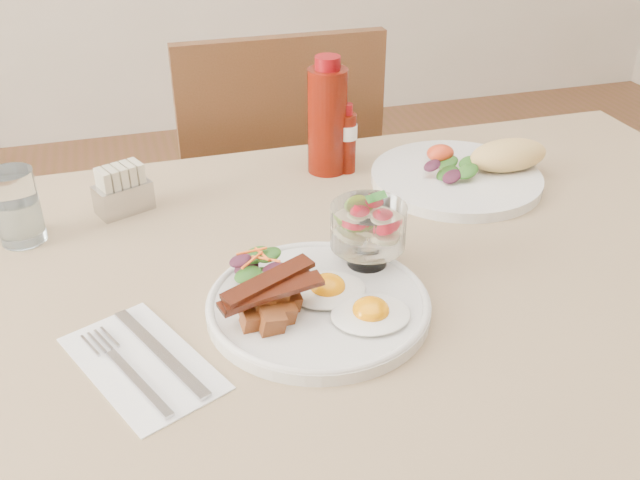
% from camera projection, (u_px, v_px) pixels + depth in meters
% --- Properties ---
extents(table, '(1.33, 0.88, 0.75)m').
position_uv_depth(table, '(377.00, 319.00, 1.03)').
color(table, '#59321C').
rests_on(table, ground).
extents(chair_far, '(0.42, 0.42, 0.93)m').
position_uv_depth(chair_far, '(274.00, 200.00, 1.64)').
color(chair_far, '#59321C').
rests_on(chair_far, ground).
extents(main_plate, '(0.28, 0.28, 0.02)m').
position_uv_depth(main_plate, '(318.00, 306.00, 0.89)').
color(main_plate, silver).
rests_on(main_plate, table).
extents(fried_eggs, '(0.16, 0.18, 0.03)m').
position_uv_depth(fried_eggs, '(349.00, 300.00, 0.87)').
color(fried_eggs, white).
rests_on(fried_eggs, main_plate).
extents(bacon_potato_pile, '(0.13, 0.08, 0.05)m').
position_uv_depth(bacon_potato_pile, '(270.00, 302.00, 0.84)').
color(bacon_potato_pile, brown).
rests_on(bacon_potato_pile, main_plate).
extents(side_salad, '(0.08, 0.08, 0.04)m').
position_uv_depth(side_salad, '(259.00, 269.00, 0.92)').
color(side_salad, '#285416').
rests_on(side_salad, main_plate).
extents(fruit_cup, '(0.10, 0.10, 0.10)m').
position_uv_depth(fruit_cup, '(368.00, 226.00, 0.93)').
color(fruit_cup, white).
rests_on(fruit_cup, main_plate).
extents(second_plate, '(0.31, 0.29, 0.07)m').
position_uv_depth(second_plate, '(469.00, 171.00, 1.20)').
color(second_plate, silver).
rests_on(second_plate, table).
extents(ketchup_bottle, '(0.09, 0.09, 0.20)m').
position_uv_depth(ketchup_bottle, '(327.00, 119.00, 1.20)').
color(ketchup_bottle, '#570E04').
rests_on(ketchup_bottle, table).
extents(hot_sauce_bottle, '(0.04, 0.04, 0.12)m').
position_uv_depth(hot_sauce_bottle, '(347.00, 139.00, 1.22)').
color(hot_sauce_bottle, '#570E04').
rests_on(hot_sauce_bottle, table).
extents(sugar_caddy, '(0.10, 0.07, 0.08)m').
position_uv_depth(sugar_caddy, '(123.00, 192.00, 1.11)').
color(sugar_caddy, '#A9A9AD').
rests_on(sugar_caddy, table).
extents(water_glass, '(0.06, 0.06, 0.11)m').
position_uv_depth(water_glass, '(18.00, 211.00, 1.02)').
color(water_glass, white).
rests_on(water_glass, table).
extents(napkin_cutlery, '(0.19, 0.24, 0.01)m').
position_uv_depth(napkin_cutlery, '(144.00, 362.00, 0.81)').
color(napkin_cutlery, white).
rests_on(napkin_cutlery, table).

